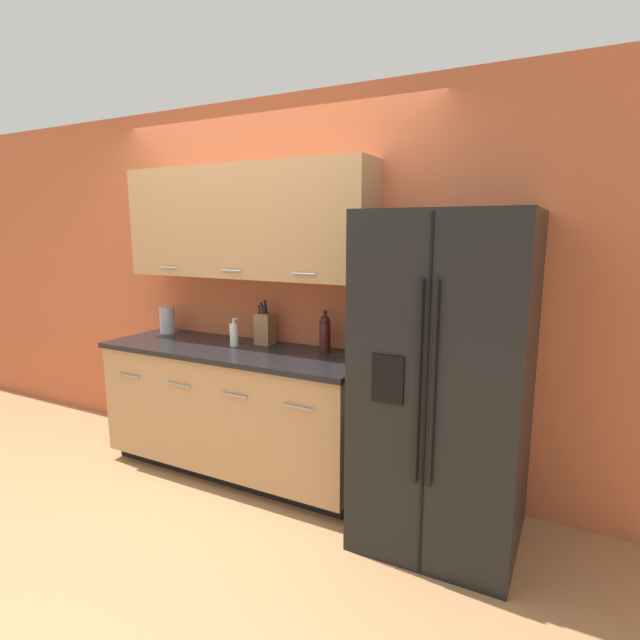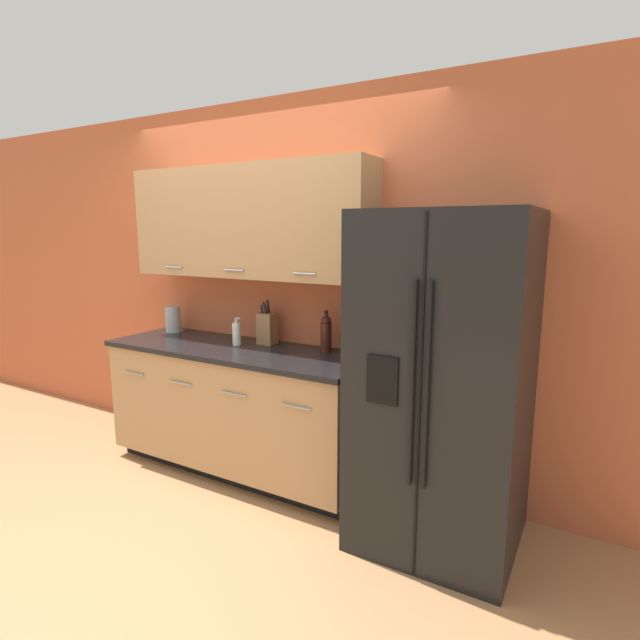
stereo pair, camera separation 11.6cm
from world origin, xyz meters
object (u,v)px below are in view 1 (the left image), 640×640
Objects in this scene: wine_bottle at (325,333)px; soap_dispenser at (234,334)px; steel_canister at (167,320)px; knife_block at (265,328)px; refrigerator at (446,381)px.

wine_bottle is 0.66m from soap_dispenser.
soap_dispenser is at bearing -8.84° from steel_canister.
knife_block is at bearing 40.26° from soap_dispenser.
wine_bottle is at bearing 1.30° from steel_canister.
knife_block reaches higher than soap_dispenser.
refrigerator is 5.68× the size of knife_block.
wine_bottle is 1.24× the size of steel_canister.
wine_bottle is 1.37m from steel_canister.
steel_canister reaches higher than soap_dispenser.
refrigerator is at bearing -4.98° from soap_dispenser.
wine_bottle is at bearing 162.43° from refrigerator.
refrigerator is 1.52m from soap_dispenser.
wine_bottle reaches higher than steel_canister.
soap_dispenser is 0.74m from steel_canister.
refrigerator is 9.12× the size of soap_dispenser.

